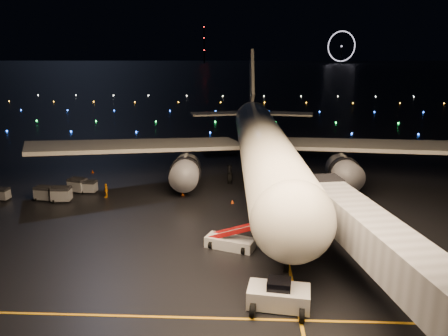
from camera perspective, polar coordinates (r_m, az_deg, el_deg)
The scene contains 19 objects.
ground at distance 337.15m, azimuth 1.17°, elevation 11.80°, with size 2000.00×2000.00×0.00m, color black.
lane_centre at distance 54.74m, azimuth 6.69°, elevation -4.32°, with size 0.25×80.00×0.02m, color gold.
lane_cross at distance 34.52m, azimuth -20.82°, elevation -17.42°, with size 60.00×0.25×0.02m, color gold.
airliner at distance 62.50m, azimuth 4.96°, elevation 6.84°, with size 65.25×61.99×18.49m, color silver, non-canonical shape.
pushback_tug at distance 33.01m, azimuth 7.17°, elevation -15.93°, with size 4.46×2.33×2.12m, color silver.
belt_loader at distance 41.33m, azimuth 0.81°, elevation -8.31°, with size 6.75×1.84×3.27m, color silver, non-canonical shape.
crew_c at distance 57.57m, azimuth -15.14°, elevation -2.83°, with size 1.07×0.45×1.83m, color orange.
safety_cone_0 at distance 53.58m, azimuth 1.09°, elevation -4.41°, with size 0.39×0.39×0.44m, color #EF4E0D.
safety_cone_1 at distance 66.69m, azimuth -5.55°, elevation -0.56°, with size 0.44×0.44×0.51m, color #EF4E0D.
safety_cone_2 at distance 56.72m, azimuth -5.44°, elevation -3.31°, with size 0.49×0.49×0.55m, color #EF4E0D.
safety_cone_3 at distance 69.89m, azimuth -16.79°, elevation -0.42°, with size 0.45×0.45×0.51m, color #EF4E0D.
ferris_wheel at distance 773.80m, azimuth 15.10°, elevation 14.95°, with size 50.00×4.00×52.00m, color black, non-canonical shape.
radio_mast at distance 779.67m, azimuth -2.61°, elevation 15.86°, with size 1.80×1.80×64.00m, color black.
taxiway_lights at distance 143.89m, azimuth -0.68°, elevation 7.77°, with size 164.00×92.00×0.36m, color black, non-canonical shape.
baggage_cart_0 at distance 60.78m, azimuth -18.59°, elevation -2.15°, with size 2.19×1.53×1.86m, color gray.
baggage_cart_1 at distance 60.09m, azimuth -17.23°, elevation -2.35°, with size 1.92×1.35×1.64m, color gray.
baggage_cart_2 at distance 57.58m, azimuth -20.46°, elevation -3.24°, with size 2.22×1.56×1.89m, color gray.
baggage_cart_3 at distance 58.97m, azimuth -22.43°, elevation -3.08°, with size 2.08×1.45×1.77m, color gray.
baggage_cart_4 at distance 61.26m, azimuth -27.07°, elevation -3.06°, with size 1.81×1.27×1.54m, color gray.
Camera 1 is at (7.87, -36.58, 17.88)m, focal length 35.00 mm.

